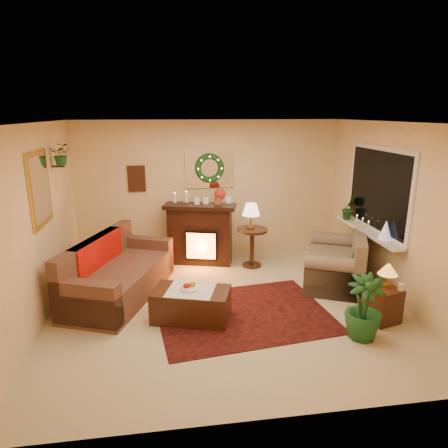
{
  "coord_description": "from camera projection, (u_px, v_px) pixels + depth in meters",
  "views": [
    {
      "loc": [
        -0.82,
        -5.21,
        2.73
      ],
      "look_at": [
        0.0,
        0.35,
        1.15
      ],
      "focal_mm": 32.0,
      "sensor_mm": 36.0,
      "label": 1
    }
  ],
  "objects": [
    {
      "name": "floor",
      "position": [
        227.0,
        306.0,
        5.82
      ],
      "size": [
        5.0,
        5.0,
        0.0
      ],
      "primitive_type": "plane",
      "color": "beige",
      "rests_on": "ground"
    },
    {
      "name": "ceiling",
      "position": [
        228.0,
        123.0,
        5.12
      ],
      "size": [
        5.0,
        5.0,
        0.0
      ],
      "primitive_type": "plane",
      "color": "white",
      "rests_on": "ground"
    },
    {
      "name": "wall_back",
      "position": [
        210.0,
        190.0,
        7.61
      ],
      "size": [
        5.0,
        5.0,
        0.0
      ],
      "primitive_type": "plane",
      "color": "#EFD88C",
      "rests_on": "ground"
    },
    {
      "name": "wall_front",
      "position": [
        269.0,
        290.0,
        3.33
      ],
      "size": [
        5.0,
        5.0,
        0.0
      ],
      "primitive_type": "plane",
      "color": "#EFD88C",
      "rests_on": "ground"
    },
    {
      "name": "wall_left",
      "position": [
        36.0,
        228.0,
        5.12
      ],
      "size": [
        4.5,
        4.5,
        0.0
      ],
      "primitive_type": "plane",
      "color": "#EFD88C",
      "rests_on": "ground"
    },
    {
      "name": "wall_right",
      "position": [
        397.0,
        214.0,
        5.82
      ],
      "size": [
        4.5,
        4.5,
        0.0
      ],
      "primitive_type": "plane",
      "color": "#EFD88C",
      "rests_on": "ground"
    },
    {
      "name": "area_rug",
      "position": [
        243.0,
        314.0,
        5.59
      ],
      "size": [
        2.54,
        2.04,
        0.01
      ],
      "primitive_type": "cube",
      "rotation": [
        0.0,
        0.0,
        0.13
      ],
      "color": "#570B13",
      "rests_on": "floor"
    },
    {
      "name": "sofa",
      "position": [
        120.0,
        270.0,
        6.04
      ],
      "size": [
        1.64,
        2.31,
        0.91
      ],
      "primitive_type": "cube",
      "rotation": [
        0.0,
        0.0,
        -0.37
      ],
      "color": "brown",
      "rests_on": "floor"
    },
    {
      "name": "red_throw",
      "position": [
        116.0,
        265.0,
        6.17
      ],
      "size": [
        0.78,
        1.26,
        0.02
      ],
      "primitive_type": "cube",
      "color": "red",
      "rests_on": "sofa"
    },
    {
      "name": "fireplace",
      "position": [
        200.0,
        235.0,
        7.36
      ],
      "size": [
        1.2,
        0.65,
        1.05
      ],
      "primitive_type": "cube",
      "rotation": [
        0.0,
        0.0,
        -0.27
      ],
      "color": "black",
      "rests_on": "floor"
    },
    {
      "name": "poinsettia",
      "position": [
        220.0,
        194.0,
        7.22
      ],
      "size": [
        0.21,
        0.21,
        0.21
      ],
      "primitive_type": "sphere",
      "color": "#AC271C",
      "rests_on": "fireplace"
    },
    {
      "name": "mantel_candle_a",
      "position": [
        175.0,
        198.0,
        7.1
      ],
      "size": [
        0.06,
        0.06,
        0.17
      ],
      "primitive_type": "cylinder",
      "color": "white",
      "rests_on": "fireplace"
    },
    {
      "name": "mantel_candle_b",
      "position": [
        187.0,
        197.0,
        7.15
      ],
      "size": [
        0.06,
        0.06,
        0.19
      ],
      "primitive_type": "cylinder",
      "color": "beige",
      "rests_on": "fireplace"
    },
    {
      "name": "mantel_mirror",
      "position": [
        209.0,
        169.0,
        7.48
      ],
      "size": [
        0.92,
        0.02,
        0.72
      ],
      "primitive_type": "cube",
      "color": "white",
      "rests_on": "wall_back"
    },
    {
      "name": "wreath",
      "position": [
        210.0,
        168.0,
        7.44
      ],
      "size": [
        0.55,
        0.11,
        0.55
      ],
      "primitive_type": "torus",
      "rotation": [
        1.57,
        0.0,
        0.0
      ],
      "color": "#194719",
      "rests_on": "wall_back"
    },
    {
      "name": "wall_art",
      "position": [
        137.0,
        179.0,
        7.34
      ],
      "size": [
        0.32,
        0.03,
        0.48
      ],
      "primitive_type": "cube",
      "color": "#381E11",
      "rests_on": "wall_back"
    },
    {
      "name": "gold_mirror",
      "position": [
        40.0,
        189.0,
        5.29
      ],
      "size": [
        0.03,
        0.84,
        1.0
      ],
      "primitive_type": "cube",
      "color": "gold",
      "rests_on": "wall_left"
    },
    {
      "name": "hanging_plant",
      "position": [
        62.0,
        165.0,
        5.96
      ],
      "size": [
        0.33,
        0.28,
        0.36
      ],
      "primitive_type": "imported",
      "color": "#194719",
      "rests_on": "wall_left"
    },
    {
      "name": "loveseat",
      "position": [
        335.0,
        257.0,
        6.58
      ],
      "size": [
        1.44,
        1.75,
        0.88
      ],
      "primitive_type": "cube",
      "rotation": [
        0.0,
        0.0,
        -0.43
      ],
      "color": "tan",
      "rests_on": "floor"
    },
    {
      "name": "window_frame",
      "position": [
        378.0,
        190.0,
        6.27
      ],
      "size": [
        0.03,
        1.86,
        1.36
      ],
      "primitive_type": "cube",
      "color": "white",
      "rests_on": "wall_right"
    },
    {
      "name": "window_glass",
      "position": [
        377.0,
        190.0,
        6.27
      ],
      "size": [
        0.02,
        1.7,
        1.22
      ],
      "primitive_type": "cube",
      "color": "black",
      "rests_on": "wall_right"
    },
    {
      "name": "window_sill",
      "position": [
        368.0,
        232.0,
        6.44
      ],
      "size": [
        0.22,
        1.86,
        0.04
      ],
      "primitive_type": "cube",
      "color": "white",
      "rests_on": "wall_right"
    },
    {
      "name": "mini_tree",
      "position": [
        386.0,
        230.0,
        5.95
      ],
      "size": [
        0.19,
        0.19,
        0.28
      ],
      "primitive_type": "cone",
      "color": "silver",
      "rests_on": "window_sill"
    },
    {
      "name": "sill_plant",
      "position": [
        349.0,
        209.0,
        7.04
      ],
      "size": [
        0.3,
        0.24,
        0.54
      ],
      "primitive_type": "imported",
      "color": "#244A23",
      "rests_on": "window_sill"
    },
    {
      "name": "side_table_round",
      "position": [
        252.0,
        249.0,
        7.26
      ],
      "size": [
        0.71,
        0.71,
        0.71
      ],
      "primitive_type": "cylinder",
      "rotation": [
        0.0,
        0.0,
        -0.39
      ],
      "color": "black",
      "rests_on": "floor"
    },
    {
      "name": "lamp_cream",
      "position": [
        251.0,
        220.0,
        7.1
      ],
      "size": [
        0.32,
        0.32,
        0.48
      ],
      "primitive_type": "cone",
      "color": "beige",
      "rests_on": "side_table_round"
    },
    {
      "name": "end_table_square",
      "position": [
        382.0,
        302.0,
        5.36
      ],
      "size": [
        0.48,
        0.48,
        0.48
      ],
      "primitive_type": "cube",
      "rotation": [
        0.0,
        0.0,
        0.26
      ],
      "color": "#422910",
      "rests_on": "floor"
    },
    {
      "name": "lamp_tiffany",
      "position": [
        388.0,
        269.0,
        5.24
      ],
      "size": [
        0.26,
        0.26,
        0.38
      ],
      "primitive_type": "cone",
      "color": "orange",
      "rests_on": "end_table_square"
    },
    {
      "name": "coffee_table",
      "position": [
        191.0,
        305.0,
        5.41
      ],
      "size": [
        1.14,
        0.84,
        0.43
      ],
      "primitive_type": "cube",
      "rotation": [
        0.0,
        0.0,
        -0.3
      ],
      "color": "#441E10",
      "rests_on": "floor"
    },
    {
      "name": "fruit_bowl",
      "position": [
        190.0,
        289.0,
        5.34
      ],
      "size": [
        0.25,
        0.25,
        0.06
      ],
      "primitive_type": "cylinder",
      "color": "white",
      "rests_on": "coffee_table"
    },
    {
      "name": "floor_palm",
      "position": [
        364.0,
        305.0,
        4.9
      ],
      "size": [
        1.59,
        1.59,
        2.48
      ],
      "primitive_type": "imported",
      "rotation": [
        0.0,
        0.0,
        -0.16
      ],
      "color": "#1E5C1A",
      "rests_on": "floor"
    }
  ]
}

